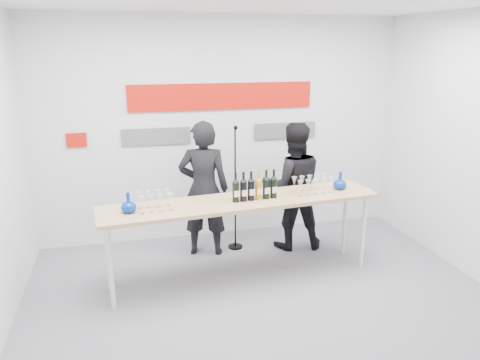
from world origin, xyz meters
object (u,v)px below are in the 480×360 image
at_px(tasting_table, 242,206).
at_px(mic_stand, 235,212).
at_px(presenter_right, 293,186).
at_px(presenter_left, 204,189).

distance_m(tasting_table, mic_stand, 0.91).
bearing_deg(presenter_right, mic_stand, -1.52).
distance_m(tasting_table, presenter_right, 1.11).
relative_size(tasting_table, presenter_right, 1.91).
height_order(presenter_right, mic_stand, presenter_right).
height_order(tasting_table, mic_stand, mic_stand).
height_order(presenter_left, presenter_right, presenter_left).
bearing_deg(mic_stand, presenter_right, 12.39).
height_order(tasting_table, presenter_left, presenter_left).
distance_m(presenter_right, mic_stand, 0.82).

